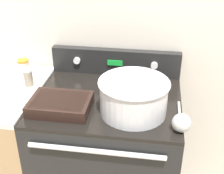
{
  "coord_description": "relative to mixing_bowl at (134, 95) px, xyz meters",
  "views": [
    {
      "loc": [
        0.23,
        -1.08,
        1.76
      ],
      "look_at": [
        0.02,
        0.34,
        0.97
      ],
      "focal_mm": 50.0,
      "sensor_mm": 36.0,
      "label": 1
    }
  ],
  "objects": [
    {
      "name": "control_panel",
      "position": [
        -0.14,
        0.41,
        -0.02
      ],
      "size": [
        0.77,
        0.07,
        0.16
      ],
      "color": "black",
      "rests_on": "stove_range"
    },
    {
      "name": "mixing_bowl",
      "position": [
        0.0,
        0.0,
        0.0
      ],
      "size": [
        0.34,
        0.34,
        0.17
      ],
      "color": "silver",
      "rests_on": "stove_range"
    },
    {
      "name": "stove_range",
      "position": [
        -0.14,
        0.11,
        -0.55
      ],
      "size": [
        0.77,
        0.67,
        0.91
      ],
      "color": "black",
      "rests_on": "ground_plane"
    },
    {
      "name": "side_counter",
      "position": [
        -0.78,
        0.11,
        -0.54
      ],
      "size": [
        0.5,
        0.64,
        0.92
      ],
      "color": "tan",
      "rests_on": "ground_plane"
    },
    {
      "name": "casserole_dish",
      "position": [
        -0.36,
        -0.03,
        -0.06
      ],
      "size": [
        0.3,
        0.22,
        0.06
      ],
      "color": "black",
      "rests_on": "stove_range"
    },
    {
      "name": "kitchen_wall",
      "position": [
        -0.14,
        0.47,
        0.24
      ],
      "size": [
        8.0,
        0.05,
        2.5
      ],
      "color": "beige",
      "rests_on": "ground_plane"
    },
    {
      "name": "spice_jar_orange_cap",
      "position": [
        -0.67,
        0.28,
        -0.03
      ],
      "size": [
        0.07,
        0.07,
        0.1
      ],
      "color": "beige",
      "rests_on": "side_counter"
    },
    {
      "name": "ladle",
      "position": [
        0.23,
        -0.11,
        -0.05
      ],
      "size": [
        0.09,
        0.28,
        0.09
      ],
      "color": "#B7B7B7",
      "rests_on": "stove_range"
    },
    {
      "name": "spice_jar_white_cap",
      "position": [
        -0.6,
        0.17,
        -0.03
      ],
      "size": [
        0.05,
        0.05,
        0.1
      ],
      "color": "gray",
      "rests_on": "side_counter"
    }
  ]
}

